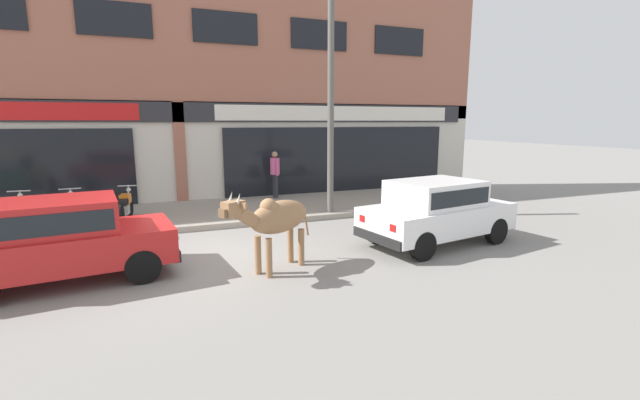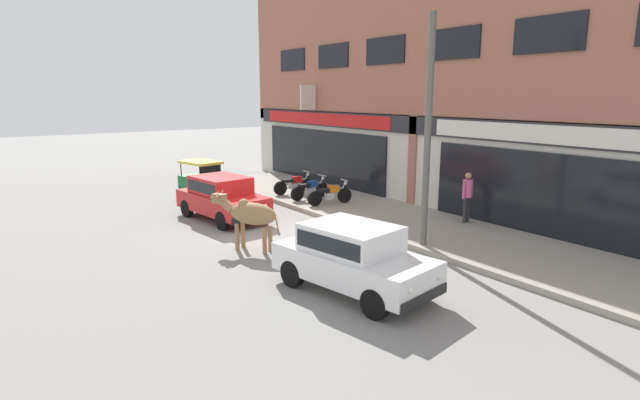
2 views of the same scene
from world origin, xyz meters
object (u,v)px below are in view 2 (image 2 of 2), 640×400
motorcycle_1 (310,189)px  motorcycle_2 (330,194)px  car_0 (353,255)px  car_1 (222,196)px  cow (250,214)px  motorcycle_0 (294,184)px  auto_rickshaw (203,183)px  utility_pole (428,133)px  pedestrian (467,192)px

motorcycle_1 → motorcycle_2: 1.26m
car_0 → motorcycle_1: 9.01m
car_0 → car_1: same height
cow → motorcycle_0: bearing=138.0°
auto_rickshaw → motorcycle_0: (1.90, 3.12, -0.12)m
auto_rickshaw → utility_pole: 10.43m
car_1 → motorcycle_1: 3.94m
auto_rickshaw → pedestrian: 10.36m
pedestrian → cow: bearing=-105.4°
utility_pole → motorcycle_0: bearing=173.3°
motorcycle_1 → utility_pole: utility_pole is taller
cow → utility_pole: bearing=54.9°
car_1 → utility_pole: bearing=25.7°
car_0 → motorcycle_0: size_ratio=2.09×
car_1 → pedestrian: pedestrian is taller
motorcycle_1 → motorcycle_2: size_ratio=1.00×
motorcycle_1 → utility_pole: (6.75, -0.88, 2.62)m
auto_rickshaw → motorcycle_1: bearing=44.4°
cow → auto_rickshaw: 7.39m
cow → car_1: (-3.58, 0.81, -0.19)m
utility_pole → motorcycle_2: bearing=170.5°
cow → auto_rickshaw: bearing=167.1°
car_1 → motorcycle_1: car_1 is taller
car_0 → motorcycle_2: size_ratio=2.10×
car_0 → motorcycle_1: car_0 is taller
car_0 → auto_rickshaw: size_ratio=1.78×
car_1 → motorcycle_0: (-1.72, 3.96, -0.27)m
car_1 → motorcycle_1: size_ratio=2.07×
auto_rickshaw → car_1: bearing=-13.0°
cow → auto_rickshaw: (-7.19, 1.64, -0.35)m
car_0 → motorcycle_1: size_ratio=2.09×
car_0 → motorcycle_0: 10.14m
car_1 → auto_rickshaw: size_ratio=1.76×
cow → motorcycle_2: size_ratio=1.07×
motorcycle_0 → motorcycle_2: size_ratio=1.00×
cow → motorcycle_1: size_ratio=1.07×
cow → motorcycle_2: (-2.80, 4.75, -0.46)m
cow → motorcycle_2: 5.53m
car_0 → motorcycle_2: (-6.66, 4.33, -0.27)m
motorcycle_0 → car_1: bearing=-66.5°
motorcycle_2 → utility_pole: 6.15m
motorcycle_0 → pedestrian: pedestrian is taller
motorcycle_2 → utility_pole: size_ratio=0.30×
motorcycle_0 → pedestrian: bearing=15.1°
auto_rickshaw → motorcycle_2: bearing=35.2°
motorcycle_1 → car_0: bearing=-28.5°
motorcycle_1 → pedestrian: 6.25m
auto_rickshaw → utility_pole: bearing=12.5°
cow → motorcycle_2: bearing=120.5°
cow → car_0: size_ratio=0.51×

